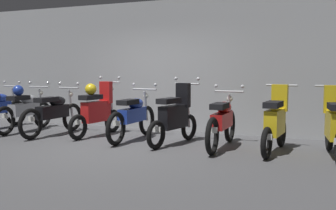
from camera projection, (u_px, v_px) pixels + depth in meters
The scene contains 10 objects.
ground_plane at pixel (113, 147), 7.36m from camera, with size 80.00×80.00×0.00m, color #4C4C4F.
back_wall at pixel (164, 66), 9.40m from camera, with size 16.00×0.30×3.04m, color #9EA0A3.
motorbike_slot_1 at pixel (25, 109), 9.16m from camera, with size 0.59×1.95×1.15m.
motorbike_slot_2 at pixel (54, 113), 8.66m from camera, with size 0.59×1.95×1.15m.
motorbike_slot_3 at pixel (97, 110), 8.52m from camera, with size 0.59×1.68×1.29m.
motorbike_slot_4 at pixel (133, 116), 8.05m from camera, with size 0.59×1.95×1.15m.
motorbike_slot_5 at pixel (175, 117), 7.59m from camera, with size 0.59×1.67×1.29m.
motorbike_slot_6 at pixel (222, 121), 7.23m from camera, with size 0.59×1.95×1.15m.
motorbike_slot_7 at pixel (275, 122), 6.84m from camera, with size 0.56×1.68×1.18m.
motorbike_slot_8 at pixel (334, 125), 6.47m from camera, with size 0.56×1.68×1.18m.
Camera 1 is at (3.77, -6.29, 1.45)m, focal length 42.16 mm.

